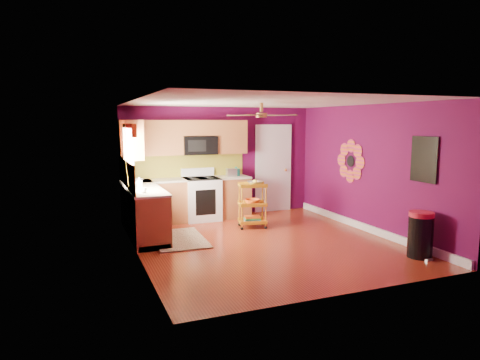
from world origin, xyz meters
name	(u,v)px	position (x,y,z in m)	size (l,w,h in m)	color
ground	(265,242)	(0.00, 0.00, 0.00)	(5.00, 5.00, 0.00)	maroon
room_envelope	(267,152)	(0.03, 0.00, 1.63)	(4.54, 5.04, 2.52)	#510939
lower_cabinets	(169,206)	(-1.35, 1.82, 0.43)	(2.81, 2.31, 0.94)	brown
electric_range	(201,198)	(-0.55, 2.17, 0.48)	(0.76, 0.66, 1.13)	white
upper_cabinetry	(169,139)	(-1.24, 2.17, 1.80)	(2.80, 2.30, 1.26)	brown
left_window	(129,146)	(-2.22, 1.05, 1.74)	(0.08, 1.35, 1.08)	white
panel_door	(273,169)	(1.35, 2.47, 1.02)	(0.95, 0.11, 2.15)	white
right_wall_art	(381,160)	(2.23, -0.34, 1.44)	(0.04, 2.74, 1.04)	black
ceiling_fan	(261,115)	(0.00, 0.20, 2.29)	(1.01, 1.01, 0.26)	#BF8C3F
shag_rug	(179,239)	(-1.40, 0.75, 0.01)	(0.91, 1.48, 0.02)	#331D11
rolling_cart	(253,203)	(0.23, 1.10, 0.51)	(0.63, 0.51, 1.00)	gold
trash_can	(420,235)	(1.96, -1.68, 0.37)	(0.43, 0.45, 0.74)	black
teal_kettle	(236,172)	(0.31, 2.26, 1.02)	(0.18, 0.18, 0.21)	#14998A
toaster	(231,172)	(0.16, 2.18, 1.03)	(0.22, 0.15, 0.18)	beige
soap_bottle_a	(140,183)	(-2.02, 1.23, 1.04)	(0.09, 0.09, 0.20)	#EA3F72
soap_bottle_b	(139,182)	(-2.01, 1.43, 1.02)	(0.13, 0.13, 0.17)	white
counter_dish	(138,180)	(-1.93, 2.09, 0.97)	(0.24, 0.24, 0.06)	white
counter_cup	(143,190)	(-2.05, 0.60, 0.99)	(0.12, 0.12, 0.09)	white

